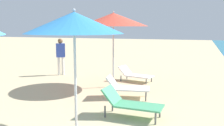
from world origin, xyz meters
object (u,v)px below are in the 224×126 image
umbrella_second (74,23)px  lounger_second_shoreside (131,103)px  person_walking_mid (61,53)px  lounger_farthest_shoreside (135,74)px  lounger_farthest_inland (127,87)px  umbrella_farthest (113,20)px

umbrella_second → lounger_second_shoreside: size_ratio=1.73×
person_walking_mid → umbrella_second: bearing=-3.3°
umbrella_second → lounger_second_shoreside: bearing=52.7°
lounger_farthest_shoreside → lounger_second_shoreside: bearing=-64.0°
lounger_farthest_inland → lounger_farthest_shoreside: bearing=87.6°
lounger_second_shoreside → umbrella_farthest: (-1.34, 2.69, 1.95)m
lounger_farthest_inland → lounger_second_shoreside: bearing=-81.0°
lounger_farthest_shoreside → umbrella_second: bearing=-76.3°
lounger_farthest_inland → person_walking_mid: size_ratio=0.85×
umbrella_second → lounger_farthest_inland: size_ratio=1.80×
umbrella_farthest → umbrella_second: bearing=-82.2°
lounger_farthest_inland → person_walking_mid: (-3.63, 2.50, 0.60)m
umbrella_farthest → person_walking_mid: umbrella_farthest is taller
umbrella_second → umbrella_farthest: size_ratio=0.93×
umbrella_farthest → lounger_farthest_shoreside: bearing=66.1°
lounger_farthest_shoreside → lounger_farthest_inland: 2.31m
lounger_second_shoreside → lounger_farthest_shoreside: bearing=105.2°
umbrella_farthest → lounger_farthest_inland: umbrella_farthest is taller
person_walking_mid → lounger_farthest_inland: bearing=18.9°
umbrella_second → umbrella_farthest: bearing=97.8°
umbrella_farthest → lounger_farthest_inland: bearing=-55.5°
lounger_second_shoreside → lounger_farthest_inland: size_ratio=1.04×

